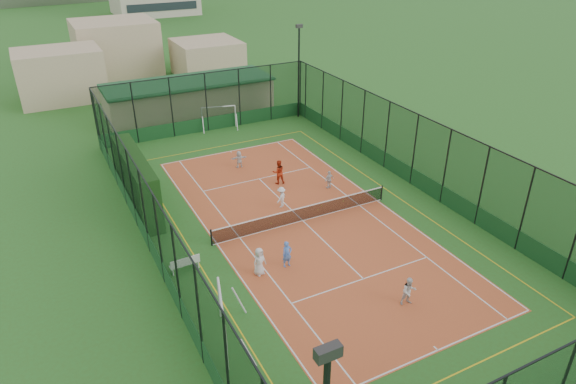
# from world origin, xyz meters

# --- Properties ---
(ground) EXTENTS (300.00, 300.00, 0.00)m
(ground) POSITION_xyz_m (0.00, 0.00, 0.00)
(ground) COLOR #2F5D20
(ground) RESTS_ON ground
(court_slab) EXTENTS (11.17, 23.97, 0.01)m
(court_slab) POSITION_xyz_m (0.00, 0.00, 0.01)
(court_slab) COLOR #CB612D
(court_slab) RESTS_ON ground
(tennis_net) EXTENTS (11.67, 0.12, 1.06)m
(tennis_net) POSITION_xyz_m (0.00, 0.00, 0.53)
(tennis_net) COLOR black
(tennis_net) RESTS_ON ground
(perimeter_fence) EXTENTS (18.12, 34.12, 5.00)m
(perimeter_fence) POSITION_xyz_m (0.00, 0.00, 2.50)
(perimeter_fence) COLOR black
(perimeter_fence) RESTS_ON ground
(floodlight_ne) EXTENTS (0.60, 0.26, 8.25)m
(floodlight_ne) POSITION_xyz_m (8.60, 16.60, 4.12)
(floodlight_ne) COLOR black
(floodlight_ne) RESTS_ON ground
(clubhouse) EXTENTS (15.20, 7.20, 3.15)m
(clubhouse) POSITION_xyz_m (0.00, 22.00, 1.57)
(clubhouse) COLOR tan
(clubhouse) RESTS_ON ground
(hedge_left) EXTENTS (1.19, 7.94, 3.47)m
(hedge_left) POSITION_xyz_m (-8.30, 6.37, 1.74)
(hedge_left) COLOR black
(hedge_left) RESTS_ON ground
(white_bench) EXTENTS (1.59, 0.50, 0.88)m
(white_bench) POSITION_xyz_m (-7.80, -1.55, 0.44)
(white_bench) COLOR white
(white_bench) RESTS_ON ground
(futsal_goal_near) EXTENTS (3.53, 1.86, 2.19)m
(futsal_goal_near) POSITION_xyz_m (-7.84, -7.27, 1.09)
(futsal_goal_near) COLOR white
(futsal_goal_near) RESTS_ON ground
(futsal_goal_far) EXTENTS (3.11, 1.54, 1.93)m
(futsal_goal_far) POSITION_xyz_m (1.06, 17.13, 0.96)
(futsal_goal_far) COLOR white
(futsal_goal_far) RESTS_ON ground
(child_near_left) EXTENTS (0.86, 0.68, 1.54)m
(child_near_left) POSITION_xyz_m (-4.50, -3.61, 0.78)
(child_near_left) COLOR silver
(child_near_left) RESTS_ON court_slab
(child_near_mid) EXTENTS (0.55, 0.38, 1.48)m
(child_near_mid) POSITION_xyz_m (-2.93, -3.64, 0.75)
(child_near_mid) COLOR #4E80DE
(child_near_mid) RESTS_ON court_slab
(child_near_right) EXTENTS (0.82, 0.70, 1.47)m
(child_near_right) POSITION_xyz_m (0.77, -8.92, 0.74)
(child_near_right) COLOR silver
(child_near_right) RESTS_ON court_slab
(child_far_left) EXTENTS (1.01, 0.92, 1.36)m
(child_far_left) POSITION_xyz_m (-0.38, 2.14, 0.69)
(child_far_left) COLOR white
(child_far_left) RESTS_ON court_slab
(child_far_right) EXTENTS (0.78, 0.42, 1.26)m
(child_far_right) POSITION_xyz_m (3.65, 2.98, 0.64)
(child_far_right) COLOR silver
(child_far_right) RESTS_ON court_slab
(child_far_back) EXTENTS (1.21, 0.51, 1.27)m
(child_far_back) POSITION_xyz_m (-0.48, 8.83, 0.64)
(child_far_back) COLOR white
(child_far_back) RESTS_ON court_slab
(coach) EXTENTS (0.94, 0.79, 1.72)m
(coach) POSITION_xyz_m (0.92, 5.17, 0.87)
(coach) COLOR #B72D13
(coach) RESTS_ON court_slab
(tennis_balls) EXTENTS (6.39, 0.94, 0.07)m
(tennis_balls) POSITION_xyz_m (0.44, 0.92, 0.04)
(tennis_balls) COLOR #CCE033
(tennis_balls) RESTS_ON court_slab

